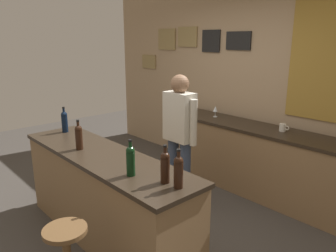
% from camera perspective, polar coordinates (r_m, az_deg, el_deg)
% --- Properties ---
extents(ground_plane, '(10.00, 10.00, 0.00)m').
position_cam_1_polar(ground_plane, '(3.84, -5.34, -16.50)').
color(ground_plane, '#423D38').
extents(back_wall, '(6.00, 0.09, 2.80)m').
position_cam_1_polar(back_wall, '(4.79, 14.29, 7.62)').
color(back_wall, tan).
rests_on(back_wall, ground_plane).
extents(bar_counter, '(2.33, 0.60, 0.92)m').
position_cam_1_polar(bar_counter, '(3.42, -11.00, -12.06)').
color(bar_counter, olive).
rests_on(bar_counter, ground_plane).
extents(side_counter, '(2.75, 0.56, 0.90)m').
position_cam_1_polar(side_counter, '(4.50, 14.82, -5.63)').
color(side_counter, olive).
rests_on(side_counter, ground_plane).
extents(bartender, '(0.52, 0.21, 1.62)m').
position_cam_1_polar(bartender, '(3.78, 2.00, -1.37)').
color(bartender, '#384766').
rests_on(bartender, ground_plane).
extents(wine_bottle_a, '(0.07, 0.07, 0.31)m').
position_cam_1_polar(wine_bottle_a, '(4.06, -17.63, 0.85)').
color(wine_bottle_a, black).
rests_on(wine_bottle_a, bar_counter).
extents(wine_bottle_b, '(0.07, 0.07, 0.31)m').
position_cam_1_polar(wine_bottle_b, '(3.39, -15.32, -1.75)').
color(wine_bottle_b, black).
rests_on(wine_bottle_b, bar_counter).
extents(wine_bottle_c, '(0.07, 0.07, 0.31)m').
position_cam_1_polar(wine_bottle_c, '(2.67, -6.56, -5.86)').
color(wine_bottle_c, black).
rests_on(wine_bottle_c, bar_counter).
extents(wine_bottle_d, '(0.07, 0.07, 0.31)m').
position_cam_1_polar(wine_bottle_d, '(2.53, -0.52, -7.00)').
color(wine_bottle_d, black).
rests_on(wine_bottle_d, bar_counter).
extents(wine_bottle_e, '(0.07, 0.07, 0.31)m').
position_cam_1_polar(wine_bottle_e, '(2.44, 1.84, -7.83)').
color(wine_bottle_e, black).
rests_on(wine_bottle_e, bar_counter).
extents(wine_glass_a, '(0.07, 0.07, 0.16)m').
position_cam_1_polar(wine_glass_a, '(5.10, 4.04, 3.80)').
color(wine_glass_a, silver).
rests_on(wine_glass_a, side_counter).
extents(wine_glass_b, '(0.07, 0.07, 0.16)m').
position_cam_1_polar(wine_glass_b, '(4.78, 8.28, 2.90)').
color(wine_glass_b, silver).
rests_on(wine_glass_b, side_counter).
extents(coffee_mug, '(0.13, 0.08, 0.09)m').
position_cam_1_polar(coffee_mug, '(4.24, 19.44, -0.25)').
color(coffee_mug, silver).
rests_on(coffee_mug, side_counter).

